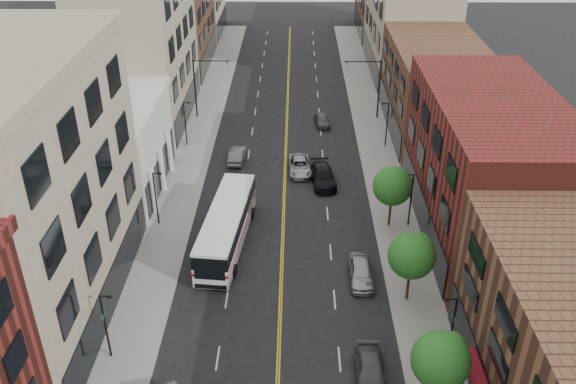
{
  "coord_description": "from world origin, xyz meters",
  "views": [
    {
      "loc": [
        0.99,
        -21.08,
        29.49
      ],
      "look_at": [
        0.46,
        21.23,
        5.0
      ],
      "focal_mm": 38.0,
      "sensor_mm": 36.0,
      "label": 1
    }
  ],
  "objects_px": {
    "car_lane_behind": "(237,155)",
    "car_lane_c": "(322,120)",
    "city_bus": "(227,225)",
    "car_parked_mid": "(370,373)",
    "car_parked_far": "(361,272)",
    "car_lane_b": "(300,166)",
    "car_lane_a": "(323,176)"
  },
  "relations": [
    {
      "from": "car_lane_behind",
      "to": "car_lane_c",
      "type": "height_order",
      "value": "car_lane_behind"
    },
    {
      "from": "city_bus",
      "to": "car_parked_mid",
      "type": "height_order",
      "value": "city_bus"
    },
    {
      "from": "car_parked_far",
      "to": "car_lane_b",
      "type": "distance_m",
      "value": 18.34
    },
    {
      "from": "car_parked_mid",
      "to": "car_lane_behind",
      "type": "xyz_separation_m",
      "value": [
        -10.9,
        30.19,
        0.01
      ]
    },
    {
      "from": "car_parked_far",
      "to": "car_lane_c",
      "type": "relative_size",
      "value": 1.17
    },
    {
      "from": "city_bus",
      "to": "car_parked_mid",
      "type": "distance_m",
      "value": 18.24
    },
    {
      "from": "car_parked_far",
      "to": "car_lane_a",
      "type": "xyz_separation_m",
      "value": [
        -2.36,
        15.33,
        0.02
      ]
    },
    {
      "from": "city_bus",
      "to": "car_lane_a",
      "type": "xyz_separation_m",
      "value": [
        8.4,
        10.55,
        -1.13
      ]
    },
    {
      "from": "car_parked_mid",
      "to": "car_parked_far",
      "type": "xyz_separation_m",
      "value": [
        0.33,
        10.14,
        0.08
      ]
    },
    {
      "from": "car_lane_c",
      "to": "car_parked_mid",
      "type": "bearing_deg",
      "value": -94.8
    },
    {
      "from": "car_parked_mid",
      "to": "car_lane_b",
      "type": "relative_size",
      "value": 0.95
    },
    {
      "from": "car_lane_c",
      "to": "car_parked_far",
      "type": "bearing_deg",
      "value": -93.37
    },
    {
      "from": "car_parked_mid",
      "to": "car_lane_a",
      "type": "distance_m",
      "value": 25.54
    },
    {
      "from": "car_parked_mid",
      "to": "car_lane_behind",
      "type": "height_order",
      "value": "car_lane_behind"
    },
    {
      "from": "car_lane_b",
      "to": "car_lane_c",
      "type": "distance_m",
      "value": 12.14
    },
    {
      "from": "car_parked_mid",
      "to": "car_lane_a",
      "type": "height_order",
      "value": "car_lane_a"
    },
    {
      "from": "car_parked_far",
      "to": "car_lane_b",
      "type": "height_order",
      "value": "car_parked_far"
    },
    {
      "from": "car_parked_mid",
      "to": "car_lane_c",
      "type": "xyz_separation_m",
      "value": [
        -1.6,
        39.72,
        -0.03
      ]
    },
    {
      "from": "city_bus",
      "to": "car_lane_b",
      "type": "relative_size",
      "value": 2.63
    },
    {
      "from": "city_bus",
      "to": "car_lane_a",
      "type": "relative_size",
      "value": 2.41
    },
    {
      "from": "car_parked_far",
      "to": "car_lane_behind",
      "type": "xyz_separation_m",
      "value": [
        -11.23,
        20.05,
        -0.07
      ]
    },
    {
      "from": "car_lane_behind",
      "to": "car_lane_a",
      "type": "height_order",
      "value": "car_lane_a"
    },
    {
      "from": "car_parked_far",
      "to": "car_lane_a",
      "type": "bearing_deg",
      "value": 98.97
    },
    {
      "from": "car_parked_far",
      "to": "car_lane_behind",
      "type": "distance_m",
      "value": 22.98
    },
    {
      "from": "car_parked_mid",
      "to": "car_lane_a",
      "type": "xyz_separation_m",
      "value": [
        -2.03,
        25.46,
        0.1
      ]
    },
    {
      "from": "car_parked_far",
      "to": "car_lane_behind",
      "type": "relative_size",
      "value": 1.07
    },
    {
      "from": "car_parked_far",
      "to": "car_lane_b",
      "type": "relative_size",
      "value": 0.91
    },
    {
      "from": "car_lane_behind",
      "to": "car_lane_c",
      "type": "relative_size",
      "value": 1.1
    },
    {
      "from": "car_lane_a",
      "to": "car_lane_c",
      "type": "height_order",
      "value": "car_lane_a"
    },
    {
      "from": "city_bus",
      "to": "car_lane_behind",
      "type": "height_order",
      "value": "city_bus"
    },
    {
      "from": "car_lane_b",
      "to": "car_lane_c",
      "type": "xyz_separation_m",
      "value": [
        2.7,
        11.84,
        -0.03
      ]
    },
    {
      "from": "car_lane_b",
      "to": "car_parked_mid",
      "type": "bearing_deg",
      "value": -84.98
    }
  ]
}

